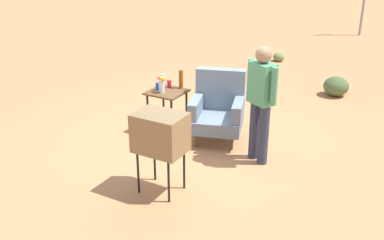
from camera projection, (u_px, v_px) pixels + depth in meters
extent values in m
plane|color=#C17A4C|center=(196.00, 142.00, 6.93)|extent=(60.00, 60.00, 0.00)
cylinder|color=brown|center=(196.00, 140.00, 6.74)|extent=(0.05, 0.05, 0.22)
cylinder|color=brown|center=(231.00, 143.00, 6.64)|extent=(0.05, 0.05, 0.22)
cylinder|color=brown|center=(203.00, 126.00, 7.22)|extent=(0.05, 0.05, 0.22)
cylinder|color=brown|center=(236.00, 129.00, 7.12)|extent=(0.05, 0.05, 0.22)
cube|color=slate|center=(217.00, 122.00, 6.85)|extent=(0.96, 0.96, 0.20)
cube|color=slate|center=(220.00, 89.00, 6.98)|extent=(0.77, 0.40, 0.64)
cube|color=slate|center=(196.00, 106.00, 6.82)|extent=(0.35, 0.69, 0.26)
cube|color=slate|center=(238.00, 109.00, 6.70)|extent=(0.35, 0.69, 0.26)
cylinder|color=black|center=(148.00, 114.00, 7.15)|extent=(0.04, 0.04, 0.64)
cylinder|color=black|center=(172.00, 119.00, 6.94)|extent=(0.04, 0.04, 0.64)
cylinder|color=black|center=(164.00, 105.00, 7.51)|extent=(0.04, 0.04, 0.64)
cylinder|color=black|center=(186.00, 110.00, 7.30)|extent=(0.04, 0.04, 0.64)
cube|color=brown|center=(167.00, 92.00, 7.09)|extent=(0.56, 0.56, 0.03)
cylinder|color=black|center=(184.00, 169.00, 5.57)|extent=(0.03, 0.03, 0.55)
cylinder|color=black|center=(155.00, 161.00, 5.77)|extent=(0.03, 0.03, 0.55)
cylinder|color=black|center=(169.00, 182.00, 5.29)|extent=(0.03, 0.03, 0.55)
cylinder|color=black|center=(138.00, 173.00, 5.48)|extent=(0.03, 0.03, 0.55)
cube|color=olive|center=(160.00, 133.00, 5.33)|extent=(0.61, 0.45, 0.48)
cube|color=#383D3F|center=(170.00, 126.00, 5.51)|extent=(0.42, 0.02, 0.34)
cylinder|color=#2D3347|center=(254.00, 130.00, 6.29)|extent=(0.14, 0.14, 0.86)
cylinder|color=#2D3347|center=(264.00, 135.00, 6.14)|extent=(0.14, 0.14, 0.86)
cube|color=#4C9366|center=(262.00, 83.00, 5.94)|extent=(0.42, 0.36, 0.56)
cylinder|color=#4C9366|center=(251.00, 77.00, 6.12)|extent=(0.09, 0.09, 0.50)
cylinder|color=#4C9366|center=(274.00, 86.00, 5.74)|extent=(0.09, 0.09, 0.50)
sphere|color=#A37556|center=(264.00, 55.00, 5.79)|extent=(0.22, 0.22, 0.22)
cylinder|color=gray|center=(364.00, 3.00, 13.73)|extent=(0.08, 0.08, 2.00)
cylinder|color=silver|center=(163.00, 80.00, 7.27)|extent=(0.06, 0.06, 0.20)
cylinder|color=red|center=(169.00, 84.00, 7.22)|extent=(0.07, 0.07, 0.12)
cylinder|color=brown|center=(181.00, 79.00, 7.16)|extent=(0.07, 0.07, 0.30)
cylinder|color=blue|center=(158.00, 86.00, 7.10)|extent=(0.07, 0.07, 0.12)
cylinder|color=silver|center=(162.00, 87.00, 6.98)|extent=(0.09, 0.09, 0.18)
sphere|color=yellow|center=(162.00, 78.00, 6.93)|extent=(0.07, 0.07, 0.07)
sphere|color=#E04C66|center=(160.00, 78.00, 6.95)|extent=(0.07, 0.07, 0.07)
sphere|color=orange|center=(163.00, 79.00, 6.90)|extent=(0.07, 0.07, 0.07)
ellipsoid|color=#475B33|center=(336.00, 86.00, 8.83)|extent=(0.49, 0.49, 0.38)
ellipsoid|color=olive|center=(279.00, 57.00, 11.23)|extent=(0.28, 0.28, 0.22)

